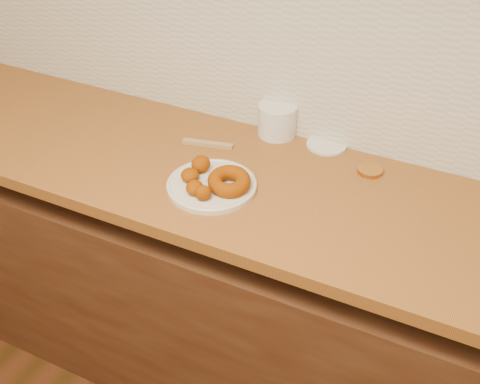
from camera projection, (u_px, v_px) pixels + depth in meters
name	position (u px, v px, depth m)	size (l,w,h in m)	color
wall_back	(403.00, 10.00, 1.60)	(4.00, 0.02, 2.70)	tan
base_cabinet	(332.00, 332.00, 1.95)	(3.60, 0.60, 0.77)	#51311B
butcher_block	(150.00, 156.00, 1.89)	(2.30, 0.62, 0.04)	#956125
backsplash	(393.00, 64.00, 1.69)	(3.60, 0.02, 0.60)	beige
donut_plate	(212.00, 186.00, 1.71)	(0.26, 0.26, 0.01)	beige
ring_donut	(229.00, 181.00, 1.68)	(0.12, 0.12, 0.04)	#823D01
fried_dough_chunks	(197.00, 177.00, 1.70)	(0.14, 0.18, 0.05)	#823D01
plastic_tub	(277.00, 120.00, 1.93)	(0.12, 0.12, 0.10)	silver
tub_lid	(326.00, 145.00, 1.90)	(0.13, 0.13, 0.01)	silver
brass_jar_lid	(370.00, 171.00, 1.78)	(0.07, 0.07, 0.01)	#B67630
wooden_utensil	(208.00, 144.00, 1.90)	(0.16, 0.02, 0.01)	#A48354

